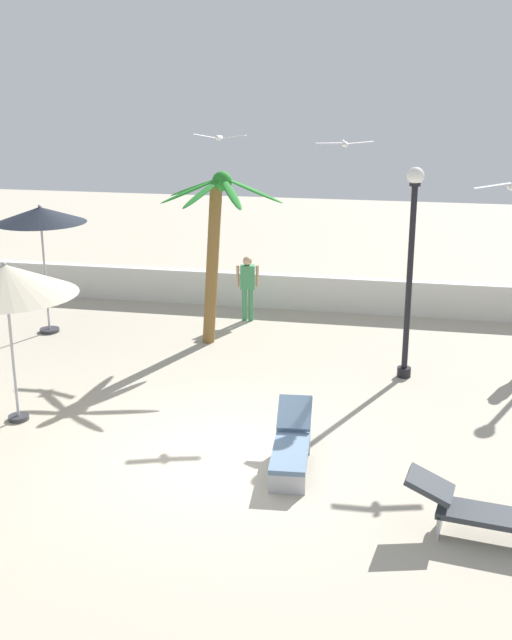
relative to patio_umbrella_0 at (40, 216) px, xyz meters
The scene contains 12 objects.
ground_plane 8.32m from the patio_umbrella_0, 44.63° to the right, with size 56.00×56.00×0.00m, color #B2A893.
boundary_wall 6.81m from the patio_umbrella_0, 29.30° to the left, with size 25.20×0.30×0.91m, color silver.
patio_umbrella_0 is the anchor object (origin of this frame).
patio_umbrella_1 5.11m from the patio_umbrella_0, 70.41° to the right, with size 2.44×2.44×2.89m.
palm_tree_0 4.16m from the patio_umbrella_0, ahead, with size 2.75×2.72×3.93m.
lamp_post_0 8.52m from the patio_umbrella_0, ahead, with size 0.33×0.33×4.24m.
lounge_chair_0 9.07m from the patio_umbrella_0, 39.33° to the right, with size 0.70×1.91×0.83m.
lounge_chair_1 12.03m from the patio_umbrella_0, 36.65° to the right, with size 1.90×0.81×0.81m.
guest_1 5.16m from the patio_umbrella_0, 22.30° to the left, with size 0.55×0.31×1.65m.
seagull_0 4.53m from the patio_umbrella_0, 24.10° to the left, with size 1.31×0.38×0.14m.
seagull_1 10.35m from the patio_umbrella_0, 10.67° to the right, with size 1.31×0.42×0.14m.
seagull_2 7.20m from the patio_umbrella_0, ahead, with size 1.18×0.54×0.14m.
Camera 1 is at (2.90, -11.15, 5.90)m, focal length 44.32 mm.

